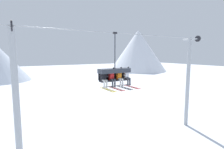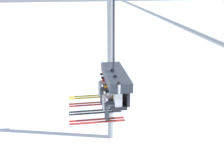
{
  "view_description": "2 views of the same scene",
  "coord_description": "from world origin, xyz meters",
  "views": [
    {
      "loc": [
        -6.41,
        -10.88,
        7.21
      ],
      "look_at": [
        -0.54,
        -0.92,
        5.82
      ],
      "focal_mm": 28.0,
      "sensor_mm": 36.0,
      "label": 1
    },
    {
      "loc": [
        8.3,
        -2.18,
        9.17
      ],
      "look_at": [
        -0.48,
        -0.82,
        6.03
      ],
      "focal_mm": 45.0,
      "sensor_mm": 36.0,
      "label": 2
    }
  ],
  "objects": [
    {
      "name": "lift_tower_near",
      "position": [
        -6.21,
        -0.02,
        4.6
      ],
      "size": [
        0.36,
        1.88,
        8.86
      ],
      "color": "#9EA3A8",
      "rests_on": "ground_plane"
    },
    {
      "name": "skier_black",
      "position": [
        -1.17,
        -0.95,
        5.62
      ],
      "size": [
        0.46,
        1.7,
        1.23
      ],
      "color": "black"
    },
    {
      "name": "skier_red",
      "position": [
        -0.55,
        -0.94,
        5.64
      ],
      "size": [
        0.48,
        1.7,
        1.34
      ],
      "color": "red"
    },
    {
      "name": "skier_white",
      "position": [
        0.68,
        -0.94,
        5.64
      ],
      "size": [
        0.48,
        1.7,
        1.34
      ],
      "color": "silver"
    },
    {
      "name": "skier_orange",
      "position": [
        0.07,
        -0.94,
        5.64
      ],
      "size": [
        0.48,
        1.7,
        1.34
      ],
      "color": "orange"
    },
    {
      "name": "lift_cable",
      "position": [
        1.26,
        -0.8,
        8.58
      ],
      "size": [
        16.92,
        0.05,
        0.05
      ],
      "color": "#9EA3A8"
    },
    {
      "name": "chairlift_chair",
      "position": [
        -0.24,
        -0.73,
        5.93
      ],
      "size": [
        2.27,
        0.74,
        3.59
      ],
      "color": "#232328"
    }
  ]
}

